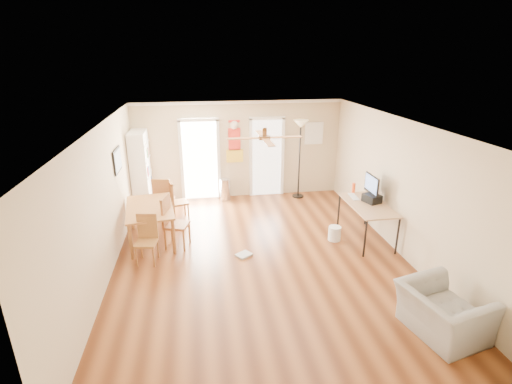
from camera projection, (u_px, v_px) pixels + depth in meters
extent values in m
plane|color=brown|center=(261.00, 258.00, 7.34)|extent=(7.00, 7.00, 0.00)
cube|color=red|center=(234.00, 141.00, 10.02)|extent=(0.46, 0.03, 1.10)
cube|color=white|center=(314.00, 133.00, 10.28)|extent=(0.50, 0.04, 0.60)
cube|color=black|center=(117.00, 160.00, 7.66)|extent=(0.04, 0.66, 0.48)
cylinder|color=#B5B5B7|center=(225.00, 189.00, 10.17)|extent=(0.33, 0.33, 0.59)
cube|color=silver|center=(354.00, 197.00, 8.22)|extent=(0.17, 0.43, 0.02)
cube|color=black|center=(372.00, 198.00, 7.91)|extent=(0.37, 0.40, 0.17)
cylinder|color=#F34B15|center=(354.00, 188.00, 8.45)|extent=(0.08, 0.08, 0.23)
cylinder|color=white|center=(335.00, 233.00, 8.01)|extent=(0.31, 0.31, 0.31)
cube|color=#A2A39D|center=(244.00, 255.00, 7.41)|extent=(0.36, 0.35, 0.04)
imported|color=gray|center=(442.00, 312.00, 5.26)|extent=(1.14, 1.24, 0.69)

